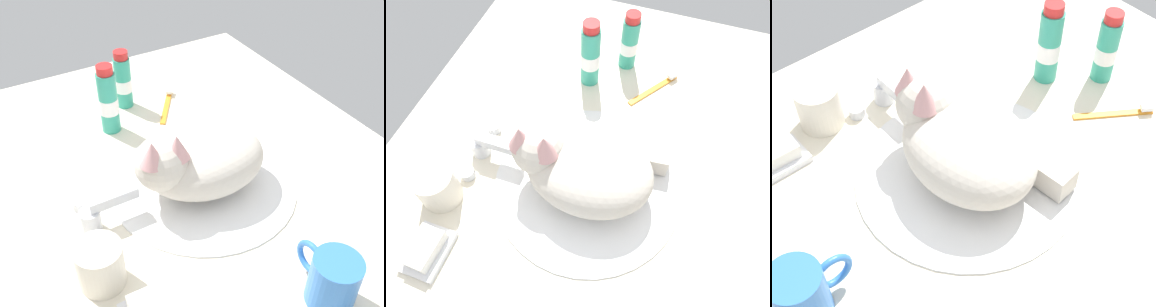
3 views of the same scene
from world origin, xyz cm
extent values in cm
cube|color=silver|center=(0.00, 0.00, -1.50)|extent=(110.00, 82.50, 3.00)
cylinder|color=white|center=(0.00, 0.00, 0.35)|extent=(35.12, 35.12, 0.70)
cylinder|color=silver|center=(0.00, 22.19, 2.02)|extent=(3.60, 3.60, 4.04)
cube|color=silver|center=(0.00, 17.79, 5.04)|extent=(2.00, 8.79, 2.00)
cylinder|color=silver|center=(-5.72, 22.19, 0.90)|extent=(2.80, 2.80, 1.80)
cylinder|color=silver|center=(5.72, 22.19, 0.90)|extent=(2.80, 2.80, 1.80)
ellipsoid|color=beige|center=(0.00, 0.00, 6.25)|extent=(19.82, 24.46, 11.10)
sphere|color=beige|center=(-0.64, 8.73, 9.31)|extent=(10.42, 10.42, 9.66)
ellipsoid|color=white|center=(-0.80, 6.81, 7.64)|extent=(5.81, 6.69, 5.31)
cone|color=#DB9E9E|center=(-2.50, 6.70, 13.41)|extent=(4.69, 4.69, 4.35)
cone|color=#DB9E9E|center=(-2.15, 11.04, 13.41)|extent=(4.69, 4.69, 4.35)
cube|color=beige|center=(7.56, -6.98, 2.83)|extent=(5.36, 12.73, 4.26)
ellipsoid|color=white|center=(8.85, 3.33, 2.62)|extent=(4.04, 5.88, 3.83)
cylinder|color=#3372C6|center=(-30.71, -3.19, 4.28)|extent=(7.20, 7.20, 8.56)
torus|color=#3372C6|center=(-25.91, -3.19, 4.28)|extent=(5.79, 1.00, 5.79)
cylinder|color=silver|center=(-11.00, 24.53, 3.77)|extent=(7.34, 7.34, 7.54)
cylinder|color=teal|center=(25.49, 8.05, 6.88)|extent=(4.04, 4.04, 13.77)
cylinder|color=white|center=(25.49, 8.05, 6.20)|extent=(4.12, 4.12, 3.44)
cylinder|color=red|center=(25.49, 8.05, 14.67)|extent=(3.44, 3.44, 1.80)
cylinder|color=teal|center=(33.12, 1.45, 6.02)|extent=(3.79, 3.79, 12.04)
cylinder|color=white|center=(33.12, 1.45, 5.42)|extent=(3.87, 3.87, 3.01)
cylinder|color=red|center=(33.12, 1.45, 12.94)|extent=(3.22, 3.22, 1.80)
cube|color=orange|center=(27.16, -6.31, 0.40)|extent=(12.06, 8.83, 0.80)
cube|color=white|center=(31.94, -9.60, 1.20)|extent=(2.63, 2.43, 0.80)
camera|label=1|loc=(-55.78, 34.60, 60.13)|focal=43.74mm
camera|label=2|loc=(-30.23, -8.53, 61.12)|focal=33.91mm
camera|label=3|loc=(-37.08, -41.55, 68.97)|focal=53.40mm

